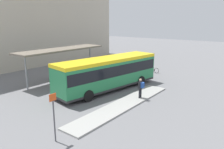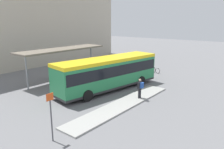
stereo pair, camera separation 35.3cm
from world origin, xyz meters
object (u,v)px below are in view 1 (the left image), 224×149
Objects in this scene: pedestrian_waiting at (141,87)px; bicycle_orange at (144,68)px; city_bus at (109,71)px; bicycle_red at (149,69)px; platform_sign at (54,116)px; bicycle_white at (154,70)px.

pedestrian_waiting reaches higher than bicycle_orange.
city_bus is at bearing -5.39° from pedestrian_waiting.
city_bus reaches higher than bicycle_red.
city_bus is 9.83m from platform_sign.
bicycle_red is (9.74, 4.49, -0.71)m from pedestrian_waiting.
bicycle_orange is (0.11, 0.80, -0.01)m from bicycle_red.
pedestrian_waiting is at bearing -2.05° from platform_sign.
pedestrian_waiting is (-0.45, -3.83, -0.74)m from city_bus.
platform_sign reaches higher than pedestrian_waiting.
pedestrian_waiting is at bearing 121.29° from bicycle_orange.
platform_sign reaches higher than bicycle_white.
bicycle_red is at bearing 12.93° from city_bus.
bicycle_red is at bearing 174.90° from bicycle_orange.
pedestrian_waiting is 0.61× the size of platform_sign.
bicycle_orange reaches higher than bicycle_white.
platform_sign reaches higher than bicycle_orange.
bicycle_red is (9.30, 0.65, -1.45)m from city_bus.
bicycle_white is at bearing -67.76° from pedestrian_waiting.
bicycle_white is 18.68m from platform_sign.
bicycle_red reaches higher than bicycle_white.
pedestrian_waiting is at bearing -60.38° from bicycle_white.
city_bus reaches higher than platform_sign.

